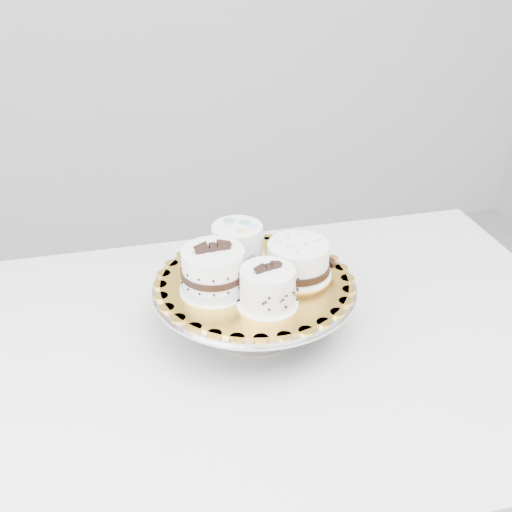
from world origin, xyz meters
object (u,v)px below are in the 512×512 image
object	(u,v)px
cake_ribbon	(299,261)
cake_stand	(255,298)
cake_dots	(237,242)
cake_banded	(214,272)
table	(259,374)
cake_swirl	(268,288)
cake_board	(254,282)

from	to	relation	value
cake_ribbon	cake_stand	bearing A→B (deg)	161.44
cake_ribbon	cake_dots	bearing A→B (deg)	119.34
cake_dots	cake_ribbon	bearing A→B (deg)	-20.18
cake_stand	cake_banded	bearing A→B (deg)	-173.38
cake_dots	cake_ribbon	world-z (taller)	cake_dots
table	cake_ribbon	xyz separation A→B (m)	(0.09, 0.05, 0.21)
cake_swirl	cake_ribbon	bearing A→B (deg)	30.12
table	cake_banded	bearing A→B (deg)	153.76
cake_banded	cake_dots	xyz separation A→B (m)	(0.07, 0.09, -0.00)
cake_ribbon	cake_board	bearing A→B (deg)	161.44
cake_stand	cake_dots	xyz separation A→B (m)	(-0.01, 0.08, 0.07)
table	cake_banded	xyz separation A→B (m)	(-0.07, 0.04, 0.21)
cake_board	cake_swirl	distance (m)	0.09
table	cake_dots	bearing A→B (deg)	94.40
table	cake_board	bearing A→B (deg)	87.12
cake_stand	cake_dots	size ratio (longest dim) A/B	2.94
table	cake_dots	xyz separation A→B (m)	(-0.00, 0.13, 0.21)
table	cake_ribbon	bearing A→B (deg)	30.62
cake_stand	cake_banded	distance (m)	0.11
table	cake_stand	xyz separation A→B (m)	(0.00, 0.05, 0.14)
cake_board	cake_dots	bearing A→B (deg)	95.86
table	cake_banded	distance (m)	0.23
table	cake_stand	size ratio (longest dim) A/B	3.55
cake_ribbon	cake_banded	bearing A→B (deg)	165.40
cake_ribbon	cake_swirl	bearing A→B (deg)	-154.31
cake_ribbon	table	bearing A→B (deg)	-169.05
cake_board	cake_stand	bearing A→B (deg)	-116.57
cake_dots	cake_board	bearing A→B (deg)	-60.63
cake_board	cake_swirl	xyz separation A→B (m)	(0.00, -0.08, 0.03)
cake_dots	cake_ribbon	distance (m)	0.13
cake_banded	cake_dots	distance (m)	0.12
cake_stand	cake_ribbon	world-z (taller)	cake_ribbon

